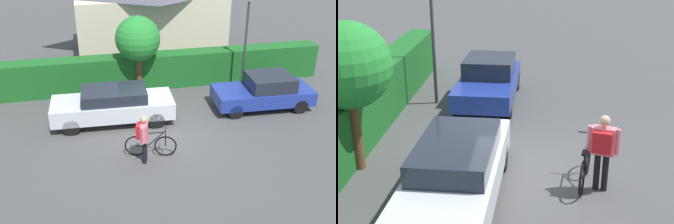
# 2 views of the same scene
# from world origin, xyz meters

# --- Properties ---
(ground_plane) EXTENTS (60.00, 60.00, 0.00)m
(ground_plane) POSITION_xyz_m (0.00, 0.00, 0.00)
(ground_plane) COLOR #464646
(hedge_row) EXTENTS (16.53, 0.90, 1.53)m
(hedge_row) POSITION_xyz_m (0.00, 4.30, 0.77)
(hedge_row) COLOR #1A5C21
(hedge_row) RESTS_ON ground
(parked_car_near) EXTENTS (4.58, 1.80, 1.36)m
(parked_car_near) POSITION_xyz_m (-1.57, 1.32, 0.73)
(parked_car_near) COLOR silver
(parked_car_near) RESTS_ON ground
(parked_car_far) EXTENTS (3.97, 1.86, 1.39)m
(parked_car_far) POSITION_xyz_m (4.50, 1.31, 0.70)
(parked_car_far) COLOR navy
(parked_car_far) RESTS_ON ground
(bicycle) EXTENTS (1.69, 0.56, 0.99)m
(bicycle) POSITION_xyz_m (-0.59, -1.27, 0.41)
(bicycle) COLOR black
(bicycle) RESTS_ON ground
(person_rider) EXTENTS (0.45, 0.65, 1.67)m
(person_rider) POSITION_xyz_m (-0.86, -1.55, 1.02)
(person_rider) COLOR black
(person_rider) RESTS_ON ground
(street_lamp) EXTENTS (0.28, 0.28, 4.20)m
(street_lamp) POSITION_xyz_m (4.21, 2.96, 2.72)
(street_lamp) COLOR #38383D
(street_lamp) RESTS_ON ground
(tree_kerbside) EXTENTS (1.89, 1.89, 3.38)m
(tree_kerbside) POSITION_xyz_m (-0.23, 3.81, 2.40)
(tree_kerbside) COLOR brown
(tree_kerbside) RESTS_ON ground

